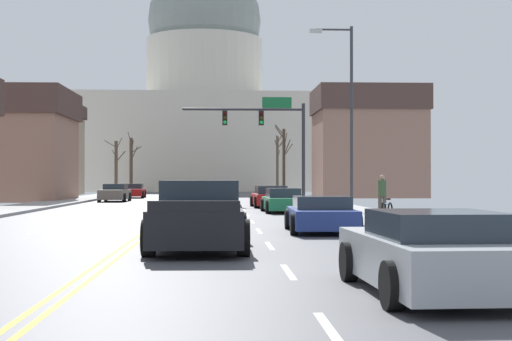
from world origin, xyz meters
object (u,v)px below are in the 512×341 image
signal_gantry (269,128)px  sedan_oncoming_01 (133,191)px  sedan_near_00 (270,197)px  sedan_near_01 (283,201)px  sedan_near_05 (432,254)px  sedan_oncoming_00 (115,193)px  bicycle_parked (387,211)px  pedestrian_00 (382,193)px  sedan_near_02 (211,207)px  pickup_truck_near_04 (199,218)px  street_lamp_right (347,104)px  sedan_near_03 (321,215)px  sedan_oncoming_02 (180,188)px

signal_gantry → sedan_oncoming_01: (-10.63, 16.36, -4.38)m
sedan_near_00 → sedan_near_01: bearing=-88.3°
signal_gantry → sedan_near_05: size_ratio=1.78×
sedan_oncoming_00 → bicycle_parked: (13.67, -27.54, -0.11)m
sedan_near_01 → sedan_near_05: size_ratio=1.00×
signal_gantry → sedan_oncoming_00: 13.23m
signal_gantry → sedan_near_01: signal_gantry is taller
sedan_oncoming_00 → pedestrian_00: 27.41m
sedan_near_02 → pickup_truck_near_04: (-0.12, -11.78, 0.17)m
bicycle_parked → sedan_near_00: bearing=101.1°
signal_gantry → sedan_oncoming_00: bearing=149.3°
street_lamp_right → sedan_oncoming_00: street_lamp_right is taller
sedan_near_03 → pickup_truck_near_04: (-3.65, -5.47, 0.19)m
sedan_oncoming_00 → sedan_oncoming_01: size_ratio=0.93×
sedan_oncoming_02 → sedan_near_05: bearing=-83.8°
sedan_near_05 → sedan_near_03: bearing=89.7°
sedan_near_02 → sedan_near_01: bearing=64.3°
sedan_near_00 → sedan_near_03: size_ratio=1.05×
sedan_near_03 → sedan_near_01: bearing=90.4°
pedestrian_00 → sedan_oncoming_02: bearing=103.2°
bicycle_parked → sedan_oncoming_01: bearing=109.9°
sedan_oncoming_00 → pickup_truck_near_04: bearing=-79.0°
sedan_near_02 → sedan_oncoming_00: size_ratio=1.01×
pedestrian_00 → bicycle_parked: bearing=-99.9°
street_lamp_right → sedan_near_02: street_lamp_right is taller
pickup_truck_near_04 → sedan_oncoming_02: size_ratio=1.18×
sedan_near_03 → pedestrian_00: bearing=65.2°
street_lamp_right → sedan_oncoming_01: size_ratio=1.80×
pickup_truck_near_04 → sedan_oncoming_01: 47.16m
signal_gantry → sedan_near_05: (-0.02, -37.33, -4.36)m
pickup_truck_near_04 → sedan_near_01: bearing=79.4°
pickup_truck_near_04 → sedan_near_05: 7.93m
sedan_near_03 → bicycle_parked: bearing=51.6°
sedan_near_02 → sedan_near_05: 19.16m
sedan_near_03 → pickup_truck_near_04: size_ratio=0.82×
pickup_truck_near_04 → sedan_oncoming_01: bearing=98.6°
pedestrian_00 → sedan_oncoming_00: bearing=121.7°
sedan_near_03 → pickup_truck_near_04: 6.57m
sedan_near_02 → sedan_near_05: bearing=-79.6°
pickup_truck_near_04 → pedestrian_00: pedestrian_00 is taller
sedan_near_00 → sedan_oncoming_01: (-10.38, 21.28, -0.02)m
sedan_near_01 → sedan_oncoming_01: bearing=110.9°
pedestrian_00 → signal_gantry: bearing=102.2°
sedan_oncoming_01 → sedan_oncoming_02: bearing=76.9°
sedan_near_01 → sedan_near_03: 13.42m
bicycle_parked → sedan_oncoming_02: bearing=101.3°
street_lamp_right → sedan_oncoming_02: street_lamp_right is taller
sedan_near_00 → pickup_truck_near_04: 25.57m
signal_gantry → sedan_oncoming_02: bearing=103.7°
sedan_near_03 → sedan_oncoming_00: 32.99m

